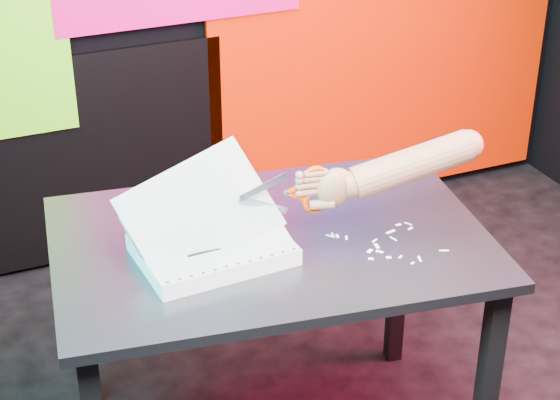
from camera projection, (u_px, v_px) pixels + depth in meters
name	position (u px, v px, depth m)	size (l,w,h in m)	color
room	(462.00, 20.00, 2.22)	(3.01, 3.01, 2.71)	black
backdrop	(258.00, 10.00, 3.61)	(2.88, 0.05, 2.08)	red
work_table	(270.00, 267.00, 2.55)	(1.26, 0.93, 0.75)	black
printout_stack	(212.00, 247.00, 2.41)	(0.43, 0.30, 0.29)	white
scissors	(309.00, 190.00, 2.44)	(0.24, 0.05, 0.14)	silver
hand_forearm	(399.00, 168.00, 2.48)	(0.50, 0.14, 0.18)	#9F5634
paper_clippings	(383.00, 243.00, 2.48)	(0.26, 0.22, 0.00)	beige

